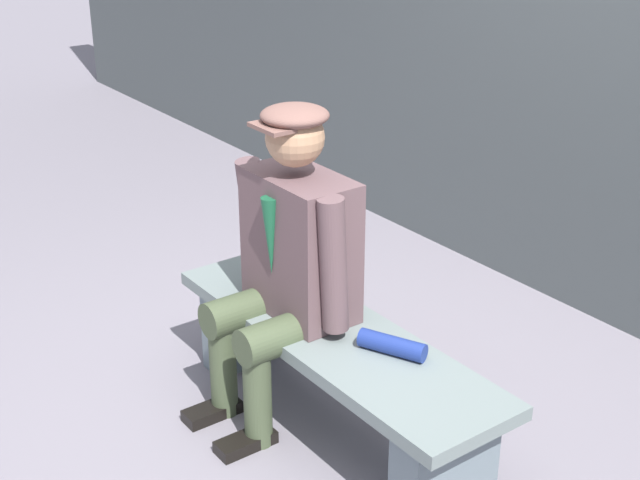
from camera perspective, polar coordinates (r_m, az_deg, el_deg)
name	(u,v)px	position (r m, az deg, el deg)	size (l,w,h in m)	color
ground_plane	(333,426)	(3.69, 0.80, -11.73)	(30.00, 30.00, 0.00)	gray
bench	(333,363)	(3.53, 0.83, -7.81)	(1.60, 0.45, 0.44)	slate
seated_man	(288,254)	(3.46, -2.03, -0.90)	(0.63, 0.61, 1.28)	brown
rolled_magazine	(392,345)	(3.30, 4.61, -6.68)	(0.07, 0.07, 0.26)	navy
stadium_wall	(638,56)	(4.35, 19.57, 10.96)	(12.00, 0.24, 2.55)	#4A5152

